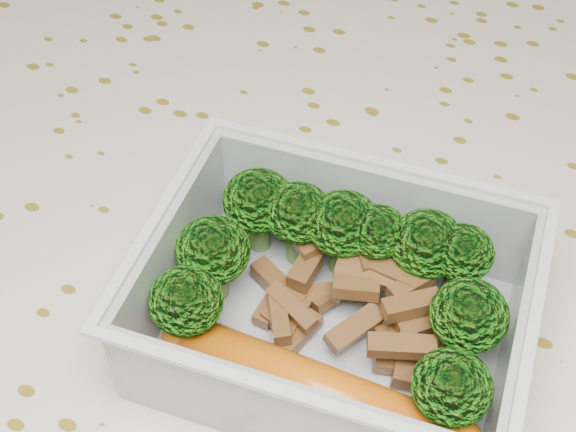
% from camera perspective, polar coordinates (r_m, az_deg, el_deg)
% --- Properties ---
extents(dining_table, '(1.40, 0.90, 0.75)m').
position_cam_1_polar(dining_table, '(0.53, 0.86, -8.61)').
color(dining_table, brown).
rests_on(dining_table, ground).
extents(tablecloth, '(1.46, 0.96, 0.19)m').
position_cam_1_polar(tablecloth, '(0.49, 0.92, -5.43)').
color(tablecloth, silver).
rests_on(tablecloth, dining_table).
extents(lunch_container, '(0.20, 0.16, 0.07)m').
position_cam_1_polar(lunch_container, '(0.41, 3.19, -6.99)').
color(lunch_container, silver).
rests_on(lunch_container, tablecloth).
extents(broccoli_florets, '(0.17, 0.12, 0.05)m').
position_cam_1_polar(broccoli_florets, '(0.40, 3.83, -3.28)').
color(broccoli_florets, '#608C3F').
rests_on(broccoli_florets, lunch_container).
extents(meat_pile, '(0.11, 0.08, 0.03)m').
position_cam_1_polar(meat_pile, '(0.41, 5.25, -6.20)').
color(meat_pile, brown).
rests_on(meat_pile, lunch_container).
extents(sausage, '(0.16, 0.03, 0.03)m').
position_cam_1_polar(sausage, '(0.39, 1.98, -12.22)').
color(sausage, '#D3600D').
rests_on(sausage, lunch_container).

